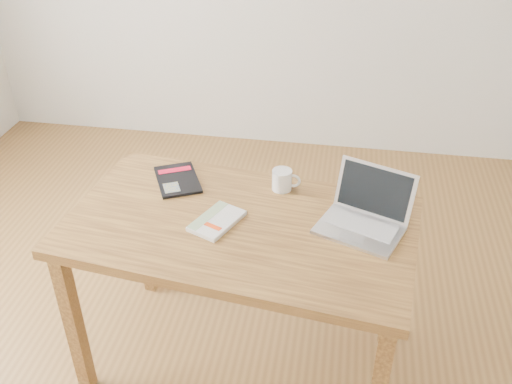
% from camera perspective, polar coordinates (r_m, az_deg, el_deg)
% --- Properties ---
extents(room, '(4.04, 4.04, 2.70)m').
position_cam_1_polar(room, '(1.90, -9.01, 13.25)').
color(room, brown).
rests_on(room, ground).
extents(desk, '(1.35, 0.88, 0.75)m').
position_cam_1_polar(desk, '(2.15, -1.58, -4.97)').
color(desk, brown).
rests_on(desk, ground).
extents(white_guidebook, '(0.20, 0.24, 0.02)m').
position_cam_1_polar(white_guidebook, '(2.09, -3.93, -2.90)').
color(white_guidebook, silver).
rests_on(white_guidebook, desk).
extents(black_guidebook, '(0.25, 0.29, 0.01)m').
position_cam_1_polar(black_guidebook, '(2.35, -7.85, 1.24)').
color(black_guidebook, black).
rests_on(black_guidebook, desk).
extents(laptop, '(0.36, 0.34, 0.20)m').
position_cam_1_polar(laptop, '(2.09, 10.82, -2.30)').
color(laptop, silver).
rests_on(laptop, desk).
extents(coffee_mug, '(0.11, 0.08, 0.08)m').
position_cam_1_polar(coffee_mug, '(2.26, 2.68, 1.25)').
color(coffee_mug, white).
rests_on(coffee_mug, desk).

